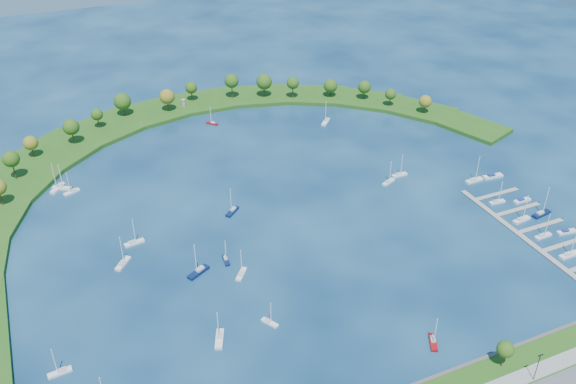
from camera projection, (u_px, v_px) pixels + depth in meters
name	position (u px, v px, depth m)	size (l,w,h in m)	color
ground	(282.00, 208.00, 259.13)	(700.00, 700.00, 0.00)	#072040
breakwater	(146.00, 175.00, 280.50)	(286.74, 247.64, 2.00)	#205216
breakwater_trees	(194.00, 108.00, 321.11)	(238.89, 92.01, 14.35)	#382314
harbor_tower	(183.00, 103.00, 342.03)	(2.60, 2.60, 4.11)	gray
dock_system	(544.00, 237.00, 240.92)	(24.28, 82.00, 1.60)	gray
moored_boat_0	(433.00, 341.00, 193.24)	(5.30, 7.60, 10.99)	maroon
moored_boat_2	(60.00, 371.00, 182.88)	(7.20, 2.64, 10.36)	white
moored_boat_3	(72.00, 191.00, 269.09)	(7.42, 4.63, 10.58)	white
moored_boat_4	(389.00, 181.00, 276.23)	(7.51, 4.69, 10.72)	white
moored_boat_5	(326.00, 121.00, 329.38)	(7.73, 8.18, 12.94)	white
moored_boat_6	(219.00, 338.00, 194.40)	(5.43, 8.67, 12.38)	white
moored_boat_7	(270.00, 322.00, 200.68)	(4.62, 6.22, 9.10)	white
moored_boat_9	(212.00, 123.00, 327.97)	(5.65, 6.39, 9.83)	maroon
moored_boat_10	(232.00, 211.00, 256.06)	(7.55, 7.12, 11.93)	#09183D
moored_boat_11	(58.00, 187.00, 271.82)	(7.70, 8.63, 13.33)	white
moored_boat_12	(226.00, 259.00, 228.48)	(2.53, 6.69, 9.59)	#09183D
moored_boat_13	(123.00, 263.00, 226.58)	(7.09, 7.77, 12.10)	white
moored_boat_14	(399.00, 174.00, 281.65)	(7.48, 2.21, 10.94)	white
moored_boat_15	(241.00, 273.00, 221.53)	(6.11, 7.02, 10.74)	white
moored_boat_16	(61.00, 187.00, 271.87)	(8.29, 6.46, 12.27)	white
moored_boat_17	(198.00, 271.00, 222.40)	(9.26, 6.65, 13.46)	#09183D
moored_boat_18	(134.00, 242.00, 237.45)	(8.03, 3.29, 11.46)	white
docked_boat_2	(569.00, 254.00, 230.88)	(8.50, 2.52, 12.44)	white
docked_boat_4	(543.00, 235.00, 241.28)	(7.51, 2.28, 10.96)	white
docked_boat_5	(566.00, 232.00, 243.77)	(8.32, 3.41, 1.65)	white
docked_boat_6	(522.00, 219.00, 250.67)	(8.45, 3.23, 12.11)	white
docked_boat_7	(541.00, 213.00, 254.29)	(9.26, 3.72, 13.23)	#09183D
docked_boat_8	(497.00, 201.00, 262.24)	(7.23, 2.52, 10.44)	white
docked_boat_9	(522.00, 200.00, 263.29)	(8.00, 2.28, 1.63)	white
docked_boat_10	(474.00, 180.00, 277.26)	(8.73, 2.75, 12.70)	white
docked_boat_11	(492.00, 176.00, 280.45)	(9.74, 3.50, 1.95)	white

